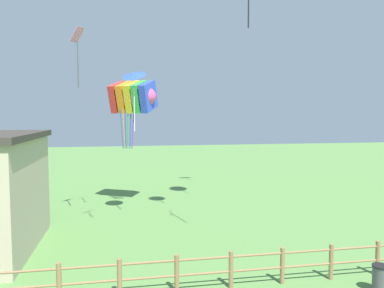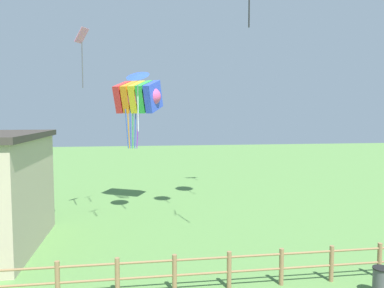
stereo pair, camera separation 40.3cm
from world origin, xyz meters
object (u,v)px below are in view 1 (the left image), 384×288
object	(u,v)px
trash_bin	(381,279)
kite_rainbow_parafoil	(133,97)
kite_pink_diamond	(78,46)
kite_blue_delta	(134,77)

from	to	relation	value
trash_bin	kite_rainbow_parafoil	world-z (taller)	kite_rainbow_parafoil
kite_rainbow_parafoil	kite_pink_diamond	world-z (taller)	kite_pink_diamond
kite_rainbow_parafoil	kite_pink_diamond	size ratio (longest dim) A/B	1.41
trash_bin	kite_rainbow_parafoil	distance (m)	15.05
trash_bin	kite_blue_delta	bearing A→B (deg)	128.36
trash_bin	kite_rainbow_parafoil	xyz separation A→B (m)	(-6.78, 12.10, 5.84)
kite_pink_diamond	kite_blue_delta	world-z (taller)	kite_pink_diamond
kite_rainbow_parafoil	kite_pink_diamond	xyz separation A→B (m)	(-2.60, -3.31, 2.15)
kite_rainbow_parafoil	kite_blue_delta	bearing A→B (deg)	-90.75
trash_bin	kite_rainbow_parafoil	size ratio (longest dim) A/B	0.21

